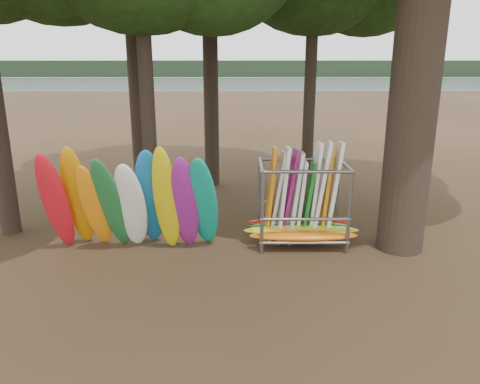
{
  "coord_description": "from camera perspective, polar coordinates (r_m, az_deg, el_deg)",
  "views": [
    {
      "loc": [
        0.7,
        -10.72,
        4.95
      ],
      "look_at": [
        0.79,
        1.5,
        1.4
      ],
      "focal_mm": 35.0,
      "sensor_mm": 36.0,
      "label": 1
    }
  ],
  "objects": [
    {
      "name": "ground",
      "position": [
        11.83,
        -3.83,
        -8.58
      ],
      "size": [
        120.0,
        120.0,
        0.0
      ],
      "primitive_type": "plane",
      "color": "#47331E",
      "rests_on": "ground"
    },
    {
      "name": "lake",
      "position": [
        70.9,
        -1.04,
        12.19
      ],
      "size": [
        160.0,
        160.0,
        0.0
      ],
      "primitive_type": "plane",
      "color": "gray",
      "rests_on": "ground"
    },
    {
      "name": "far_shore",
      "position": [
        120.76,
        -0.81,
        14.8
      ],
      "size": [
        160.0,
        4.0,
        4.0
      ],
      "primitive_type": "cube",
      "color": "black",
      "rests_on": "ground"
    },
    {
      "name": "kayak_row",
      "position": [
        12.16,
        -13.07,
        -1.29
      ],
      "size": [
        4.49,
        2.15,
        3.09
      ],
      "color": "red",
      "rests_on": "ground"
    },
    {
      "name": "storage_rack",
      "position": [
        12.77,
        7.52,
        -1.74
      ],
      "size": [
        3.15,
        1.58,
        2.83
      ],
      "color": "slate",
      "rests_on": "ground"
    }
  ]
}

